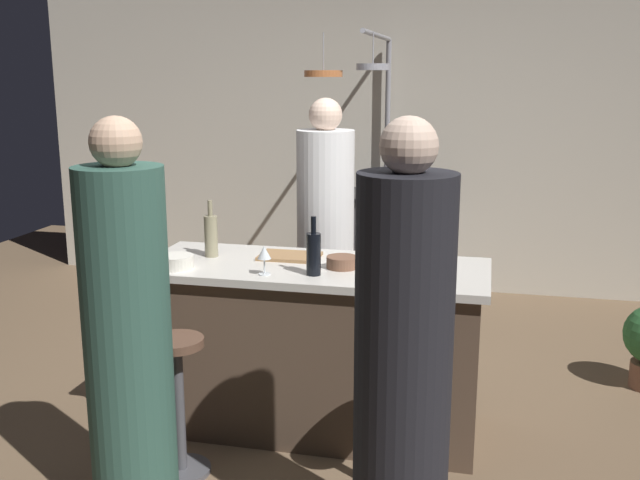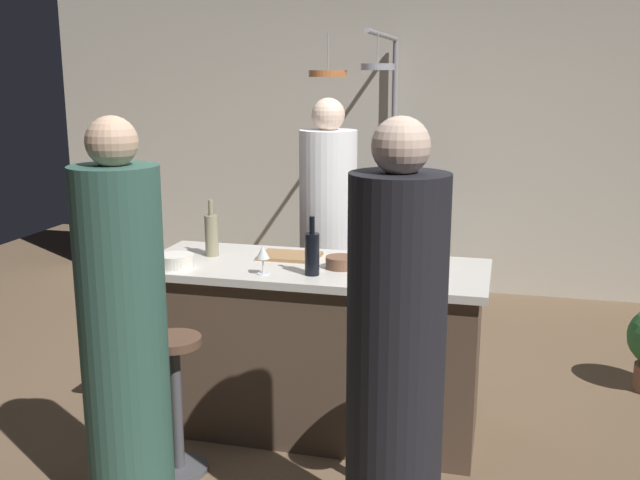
{
  "view_description": "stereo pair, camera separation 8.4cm",
  "coord_description": "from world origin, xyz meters",
  "px_view_note": "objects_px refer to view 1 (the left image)",
  "views": [
    {
      "loc": [
        0.86,
        -3.56,
        1.87
      ],
      "look_at": [
        0.0,
        0.15,
        1.0
      ],
      "focal_mm": 41.03,
      "sensor_mm": 36.0,
      "label": 1
    },
    {
      "loc": [
        0.94,
        -3.54,
        1.87
      ],
      "look_at": [
        0.0,
        0.15,
        1.0
      ],
      "focal_mm": 41.03,
      "sensor_mm": 36.0,
      "label": 2
    }
  ],
  "objects_px": {
    "wine_bottle_white": "(211,235)",
    "wine_glass_near_right_guest": "(376,260)",
    "guest_left": "(128,340)",
    "stove_range": "(381,245)",
    "cutting_board": "(290,256)",
    "pepper_mill": "(416,258)",
    "guest_right": "(403,367)",
    "wine_bottle_red": "(366,241)",
    "bar_stool_left": "(178,400)",
    "chef": "(325,244)",
    "mixing_bowl_ceramic": "(176,262)",
    "bar_stool_right": "(405,423)",
    "wine_glass_by_chef": "(437,251)",
    "wine_glass_near_left_guest": "(264,254)",
    "mixing_bowl_wooden": "(342,262)",
    "wine_bottle_dark": "(314,253)"
  },
  "relations": [
    {
      "from": "wine_bottle_white",
      "to": "wine_glass_near_right_guest",
      "type": "xyz_separation_m",
      "value": [
        0.95,
        -0.28,
        -0.01
      ]
    },
    {
      "from": "guest_left",
      "to": "stove_range",
      "type": "bearing_deg",
      "value": 80.69
    },
    {
      "from": "cutting_board",
      "to": "pepper_mill",
      "type": "xyz_separation_m",
      "value": [
        0.7,
        -0.28,
        0.1
      ]
    },
    {
      "from": "cutting_board",
      "to": "pepper_mill",
      "type": "bearing_deg",
      "value": -21.62
    },
    {
      "from": "guest_left",
      "to": "guest_right",
      "type": "relative_size",
      "value": 0.99
    },
    {
      "from": "wine_bottle_red",
      "to": "bar_stool_left",
      "type": "bearing_deg",
      "value": -136.83
    },
    {
      "from": "chef",
      "to": "guest_right",
      "type": "bearing_deg",
      "value": -69.25
    },
    {
      "from": "wine_bottle_white",
      "to": "mixing_bowl_ceramic",
      "type": "height_order",
      "value": "wine_bottle_white"
    },
    {
      "from": "bar_stool_right",
      "to": "mixing_bowl_ceramic",
      "type": "xyz_separation_m",
      "value": [
        -1.23,
        0.41,
        0.56
      ]
    },
    {
      "from": "wine_bottle_white",
      "to": "wine_bottle_red",
      "type": "bearing_deg",
      "value": 2.6
    },
    {
      "from": "chef",
      "to": "wine_glass_by_chef",
      "type": "distance_m",
      "value": 1.19
    },
    {
      "from": "wine_bottle_red",
      "to": "wine_bottle_white",
      "type": "relative_size",
      "value": 1.02
    },
    {
      "from": "wine_glass_near_left_guest",
      "to": "wine_glass_near_right_guest",
      "type": "relative_size",
      "value": 1.0
    },
    {
      "from": "bar_stool_right",
      "to": "wine_bottle_white",
      "type": "xyz_separation_m",
      "value": [
        -1.14,
        0.68,
        0.64
      ]
    },
    {
      "from": "bar_stool_right",
      "to": "chef",
      "type": "bearing_deg",
      "value": 114.68
    },
    {
      "from": "stove_range",
      "to": "wine_bottle_red",
      "type": "xyz_separation_m",
      "value": [
        0.26,
        -2.36,
        0.58
      ]
    },
    {
      "from": "guest_left",
      "to": "bar_stool_left",
      "type": "bearing_deg",
      "value": 80.86
    },
    {
      "from": "wine_bottle_white",
      "to": "mixing_bowl_wooden",
      "type": "xyz_separation_m",
      "value": [
        0.74,
        -0.08,
        -0.09
      ]
    },
    {
      "from": "wine_bottle_dark",
      "to": "wine_glass_by_chef",
      "type": "xyz_separation_m",
      "value": [
        0.59,
        0.2,
        -0.01
      ]
    },
    {
      "from": "bar_stool_left",
      "to": "wine_glass_by_chef",
      "type": "height_order",
      "value": "wine_glass_by_chef"
    },
    {
      "from": "wine_bottle_red",
      "to": "mixing_bowl_ceramic",
      "type": "distance_m",
      "value": 0.98
    },
    {
      "from": "bar_stool_right",
      "to": "wine_bottle_red",
      "type": "height_order",
      "value": "wine_bottle_red"
    },
    {
      "from": "guest_left",
      "to": "wine_glass_near_right_guest",
      "type": "height_order",
      "value": "guest_left"
    },
    {
      "from": "guest_right",
      "to": "wine_bottle_white",
      "type": "height_order",
      "value": "guest_right"
    },
    {
      "from": "pepper_mill",
      "to": "bar_stool_right",
      "type": "bearing_deg",
      "value": -87.9
    },
    {
      "from": "bar_stool_left",
      "to": "guest_left",
      "type": "xyz_separation_m",
      "value": [
        -0.05,
        -0.34,
        0.42
      ]
    },
    {
      "from": "stove_range",
      "to": "wine_bottle_red",
      "type": "relative_size",
      "value": 2.83
    },
    {
      "from": "stove_range",
      "to": "wine_glass_near_left_guest",
      "type": "height_order",
      "value": "wine_glass_near_left_guest"
    },
    {
      "from": "pepper_mill",
      "to": "wine_glass_by_chef",
      "type": "bearing_deg",
      "value": 62.82
    },
    {
      "from": "cutting_board",
      "to": "wine_glass_by_chef",
      "type": "xyz_separation_m",
      "value": [
        0.79,
        -0.11,
        0.1
      ]
    },
    {
      "from": "pepper_mill",
      "to": "wine_bottle_red",
      "type": "distance_m",
      "value": 0.38
    },
    {
      "from": "guest_left",
      "to": "bar_stool_right",
      "type": "height_order",
      "value": "guest_left"
    },
    {
      "from": "wine_bottle_red",
      "to": "wine_bottle_dark",
      "type": "relative_size",
      "value": 1.07
    },
    {
      "from": "bar_stool_left",
      "to": "pepper_mill",
      "type": "height_order",
      "value": "pepper_mill"
    },
    {
      "from": "guest_right",
      "to": "wine_bottle_white",
      "type": "relative_size",
      "value": 5.6
    },
    {
      "from": "wine_bottle_red",
      "to": "wine_glass_near_right_guest",
      "type": "xyz_separation_m",
      "value": [
        0.11,
        -0.32,
        -0.02
      ]
    },
    {
      "from": "chef",
      "to": "wine_glass_by_chef",
      "type": "xyz_separation_m",
      "value": [
        0.77,
        -0.88,
        0.2
      ]
    },
    {
      "from": "bar_stool_left",
      "to": "cutting_board",
      "type": "height_order",
      "value": "cutting_board"
    },
    {
      "from": "mixing_bowl_wooden",
      "to": "wine_glass_near_left_guest",
      "type": "bearing_deg",
      "value": -148.77
    },
    {
      "from": "stove_range",
      "to": "wine_glass_by_chef",
      "type": "relative_size",
      "value": 6.1
    },
    {
      "from": "chef",
      "to": "wine_bottle_white",
      "type": "xyz_separation_m",
      "value": [
        -0.44,
        -0.84,
        0.22
      ]
    },
    {
      "from": "bar_stool_left",
      "to": "wine_glass_near_right_guest",
      "type": "height_order",
      "value": "wine_glass_near_right_guest"
    },
    {
      "from": "wine_bottle_dark",
      "to": "wine_bottle_white",
      "type": "bearing_deg",
      "value": 159.0
    },
    {
      "from": "mixing_bowl_ceramic",
      "to": "cutting_board",
      "type": "bearing_deg",
      "value": 33.25
    },
    {
      "from": "stove_range",
      "to": "cutting_board",
      "type": "bearing_deg",
      "value": -93.95
    },
    {
      "from": "mixing_bowl_wooden",
      "to": "bar_stool_left",
      "type": "bearing_deg",
      "value": -137.96
    },
    {
      "from": "wine_bottle_red",
      "to": "mixing_bowl_ceramic",
      "type": "xyz_separation_m",
      "value": [
        -0.93,
        -0.31,
        -0.09
      ]
    },
    {
      "from": "wine_glass_near_left_guest",
      "to": "guest_right",
      "type": "bearing_deg",
      "value": -45.08
    },
    {
      "from": "bar_stool_left",
      "to": "pepper_mill",
      "type": "bearing_deg",
      "value": 23.82
    },
    {
      "from": "guest_left",
      "to": "mixing_bowl_wooden",
      "type": "bearing_deg",
      "value": 52.64
    }
  ]
}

